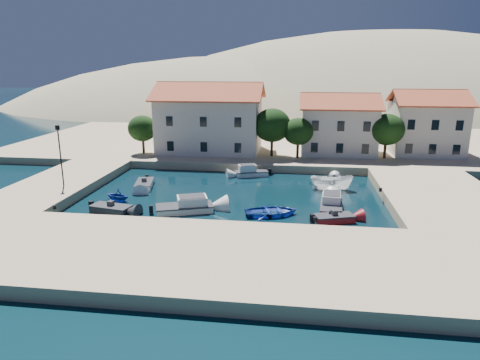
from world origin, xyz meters
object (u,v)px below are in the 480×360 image
(cabin_cruiser_east, at_px, (331,205))
(boat_east, at_px, (331,189))
(lamppost, at_px, (60,150))
(cabin_cruiser_south, at_px, (185,207))
(building_left, at_px, (210,117))
(rowboat_south, at_px, (271,215))
(building_mid, at_px, (338,123))
(building_right, at_px, (426,122))

(cabin_cruiser_east, relative_size, boat_east, 1.09)
(lamppost, xyz_separation_m, cabin_cruiser_south, (13.80, -3.58, -4.28))
(building_left, distance_m, cabin_cruiser_east, 27.04)
(cabin_cruiser_south, height_order, boat_east, cabin_cruiser_south)
(rowboat_south, relative_size, cabin_cruiser_east, 0.96)
(rowboat_south, relative_size, boat_east, 1.04)
(building_mid, distance_m, boat_east, 16.46)
(building_mid, distance_m, lamppost, 36.21)
(rowboat_south, height_order, boat_east, boat_east)
(building_mid, relative_size, boat_east, 2.30)
(boat_east, bearing_deg, building_left, 48.52)
(building_mid, xyz_separation_m, lamppost, (-29.50, -21.00, -0.47))
(cabin_cruiser_east, bearing_deg, cabin_cruiser_south, 104.33)
(cabin_cruiser_south, height_order, cabin_cruiser_east, same)
(building_left, bearing_deg, lamppost, -119.90)
(boat_east, bearing_deg, rowboat_south, 147.01)
(boat_east, bearing_deg, cabin_cruiser_east, 176.10)
(building_right, bearing_deg, building_mid, -175.24)
(building_right, relative_size, cabin_cruiser_south, 1.69)
(building_left, distance_m, boat_east, 22.56)
(cabin_cruiser_south, bearing_deg, lamppost, 145.66)
(lamppost, bearing_deg, cabin_cruiser_south, -14.55)
(rowboat_south, distance_m, cabin_cruiser_east, 5.86)
(building_mid, height_order, rowboat_south, building_mid)
(cabin_cruiser_east, bearing_deg, lamppost, 91.97)
(cabin_cruiser_south, distance_m, boat_east, 16.63)
(building_mid, relative_size, cabin_cruiser_east, 2.11)
(lamppost, bearing_deg, boat_east, 11.21)
(building_right, bearing_deg, lamppost, -152.07)
(building_mid, height_order, cabin_cruiser_south, building_mid)
(cabin_cruiser_south, xyz_separation_m, rowboat_south, (8.01, 0.07, -0.48))
(building_left, xyz_separation_m, lamppost, (-11.50, -20.00, -1.18))
(building_left, distance_m, rowboat_south, 26.34)
(building_mid, bearing_deg, cabin_cruiser_south, -122.57)
(rowboat_south, bearing_deg, lamppost, 64.68)
(boat_east, bearing_deg, cabin_cruiser_south, 123.43)
(building_right, relative_size, rowboat_south, 1.98)
(building_left, bearing_deg, boat_east, -41.81)
(building_left, bearing_deg, cabin_cruiser_east, -53.59)
(lamppost, bearing_deg, building_mid, 35.45)
(lamppost, xyz_separation_m, cabin_cruiser_east, (27.22, -1.31, -4.28))
(building_right, height_order, cabin_cruiser_south, building_right)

